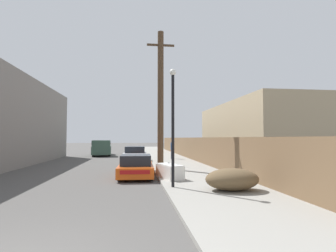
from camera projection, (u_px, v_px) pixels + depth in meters
The scene contains 11 objects.
sidewalk_curb at pixel (166, 157), 27.54m from camera, with size 4.20×63.00×0.12m, color gray.
discarded_fridge at pixel (170, 171), 12.66m from camera, with size 1.22×1.96×0.69m.
parked_sports_car_red at pixel (136, 167), 13.85m from camera, with size 1.87×4.13×1.18m.
car_parked_mid at pixel (135, 155), 22.67m from camera, with size 2.09×4.14×1.34m.
pickup_truck at pixel (102, 148), 30.55m from camera, with size 2.49×5.90×1.80m.
utility_pole at pixel (161, 98), 16.99m from camera, with size 1.80×0.39×8.92m.
street_lamp at pixel (173, 118), 10.47m from camera, with size 0.26×0.26×4.72m.
brush_pile at pixel (232, 179), 9.72m from camera, with size 2.01×1.40×0.81m.
wooden_fence at pixel (189, 148), 25.32m from camera, with size 0.08×40.93×1.98m, color brown.
building_right_house at pixel (258, 133), 21.99m from camera, with size 6.00×13.58×4.91m, color tan.
pedestrian at pixel (172, 149), 24.59m from camera, with size 0.34×0.34×1.77m.
Camera 1 is at (2.03, -3.97, 2.06)m, focal length 28.00 mm.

